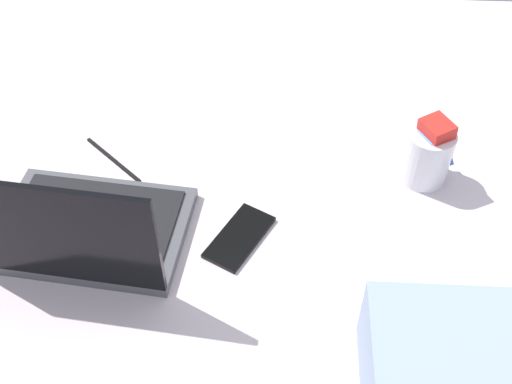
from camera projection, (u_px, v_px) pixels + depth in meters
The scene contains 5 objects.
bed_mattress at pixel (318, 219), 126.09cm from camera, with size 180.00×140.00×18.00cm, color silver.
laptop at pixel (83, 229), 107.02cm from camera, with size 35.26×26.38×23.00cm.
snack_cup at pixel (428, 153), 117.19cm from camera, with size 9.56×9.90×13.79cm.
cell_phone at pixel (239, 237), 110.95cm from camera, with size 6.80×14.00×0.80cm, color black.
charger_cable at pixel (113, 160), 124.35cm from camera, with size 17.00×0.60×0.60cm, color black.
Camera 1 is at (8.08, 82.41, 105.05)cm, focal length 44.36 mm.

